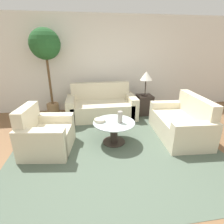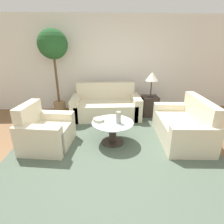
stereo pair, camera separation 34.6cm
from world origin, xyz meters
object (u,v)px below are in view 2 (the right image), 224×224
(vase, at_px, (118,117))
(bowl, at_px, (99,120))
(coffee_table, at_px, (113,129))
(potted_plant, at_px, (53,50))
(sofa_main, at_px, (106,106))
(table_lamp, at_px, (152,77))
(armchair, at_px, (44,133))
(loveseat, at_px, (185,127))

(vase, xyz_separation_m, bowl, (-0.38, 0.10, -0.09))
(vase, relative_size, bowl, 1.08)
(coffee_table, distance_m, potted_plant, 2.61)
(sofa_main, height_order, potted_plant, potted_plant)
(potted_plant, relative_size, bowl, 10.53)
(table_lamp, bearing_deg, potted_plant, 173.68)
(coffee_table, bearing_deg, armchair, -176.95)
(armchair, height_order, coffee_table, armchair)
(sofa_main, relative_size, table_lamp, 2.78)
(loveseat, distance_m, potted_plant, 3.59)
(table_lamp, bearing_deg, loveseat, -74.28)
(loveseat, xyz_separation_m, table_lamp, (-0.38, 1.34, 0.77))
(armchair, distance_m, potted_plant, 2.25)
(sofa_main, relative_size, loveseat, 1.20)
(vase, bearing_deg, sofa_main, 98.43)
(coffee_table, relative_size, bowl, 3.84)
(sofa_main, distance_m, table_lamp, 1.41)
(sofa_main, relative_size, armchair, 1.81)
(table_lamp, distance_m, potted_plant, 2.59)
(armchair, height_order, loveseat, loveseat)
(coffee_table, distance_m, bowl, 0.33)
(loveseat, relative_size, bowl, 7.06)
(coffee_table, xyz_separation_m, bowl, (-0.27, 0.06, 0.18))
(loveseat, distance_m, bowl, 1.74)
(sofa_main, bearing_deg, vase, -81.57)
(coffee_table, bearing_deg, loveseat, 2.16)
(armchair, relative_size, table_lamp, 1.54)
(loveseat, bearing_deg, sofa_main, -127.03)
(potted_plant, height_order, vase, potted_plant)
(sofa_main, relative_size, potted_plant, 0.80)
(bowl, bearing_deg, potted_plant, 125.42)
(bowl, bearing_deg, armchair, -172.67)
(table_lamp, bearing_deg, vase, -124.13)
(sofa_main, distance_m, coffee_table, 1.41)
(potted_plant, bearing_deg, table_lamp, -6.32)
(loveseat, height_order, table_lamp, table_lamp)
(potted_plant, height_order, bowl, potted_plant)
(armchair, height_order, bowl, armchair)
(loveseat, bearing_deg, potted_plant, -115.64)
(loveseat, xyz_separation_m, potted_plant, (-2.87, 1.62, 1.43))
(vase, distance_m, bowl, 0.40)
(vase, bearing_deg, loveseat, 4.10)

